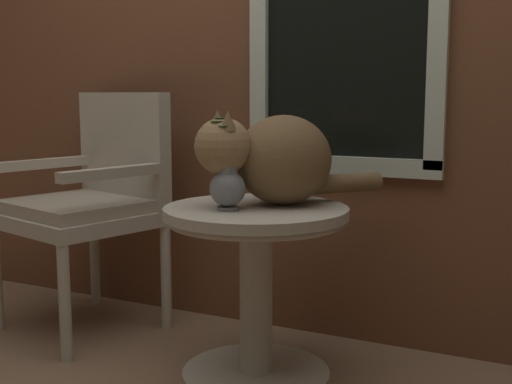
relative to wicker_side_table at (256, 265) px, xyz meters
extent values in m
cube|color=brown|center=(-0.21, 0.53, 0.90)|extent=(4.00, 0.04, 2.60)
cube|color=beige|center=(0.12, 0.49, 0.30)|extent=(0.78, 0.03, 0.07)
cube|color=beige|center=(-0.23, 0.49, 0.84)|extent=(0.07, 0.03, 1.08)
cube|color=beige|center=(0.47, 0.49, 0.84)|extent=(0.07, 0.03, 1.08)
cube|color=black|center=(0.12, 0.51, 0.84)|extent=(0.69, 0.01, 1.06)
cylinder|color=#B2A893|center=(0.00, 0.00, -0.39)|extent=(0.51, 0.51, 0.03)
cylinder|color=#B2A893|center=(0.00, 0.00, -0.11)|extent=(0.11, 0.11, 0.53)
cylinder|color=#B2A893|center=(0.00, 0.00, 0.18)|extent=(0.62, 0.62, 0.03)
torus|color=#B2A893|center=(0.00, 0.00, 0.15)|extent=(0.59, 0.59, 0.02)
cylinder|color=#B2A893|center=(-0.69, -0.17, -0.18)|extent=(0.04, 0.04, 0.44)
cylinder|color=#B2A893|center=(-1.05, 0.42, -0.18)|extent=(0.04, 0.04, 0.44)
cylinder|color=#B2A893|center=(-0.57, 0.29, -0.18)|extent=(0.04, 0.04, 0.44)
cube|color=#B2A893|center=(-0.87, 0.13, 0.06)|extent=(0.67, 0.65, 0.06)
cube|color=tan|center=(-0.87, 0.13, 0.12)|extent=(0.62, 0.60, 0.05)
cube|color=#B2A893|center=(-0.81, 0.35, 0.33)|extent=(0.54, 0.20, 0.48)
cube|color=#B2A893|center=(-1.11, 0.19, 0.27)|extent=(0.17, 0.48, 0.04)
cube|color=#B2A893|center=(-0.63, 0.06, 0.27)|extent=(0.17, 0.48, 0.04)
ellipsoid|color=brown|center=(0.06, 0.09, 0.35)|extent=(0.44, 0.45, 0.30)
sphere|color=olive|center=(-0.08, -0.07, 0.40)|extent=(0.19, 0.19, 0.19)
cone|color=brown|center=(-0.12, -0.04, 0.49)|extent=(0.06, 0.06, 0.07)
cone|color=brown|center=(-0.05, -0.11, 0.49)|extent=(0.06, 0.06, 0.07)
cylinder|color=brown|center=(0.21, 0.26, 0.26)|extent=(0.25, 0.27, 0.07)
cylinder|color=slate|center=(-0.05, -0.10, 0.20)|extent=(0.07, 0.07, 0.01)
ellipsoid|color=slate|center=(-0.05, -0.10, 0.27)|extent=(0.12, 0.12, 0.12)
cylinder|color=slate|center=(-0.05, -0.10, 0.35)|extent=(0.06, 0.06, 0.07)
torus|color=slate|center=(-0.05, -0.10, 0.38)|extent=(0.08, 0.08, 0.01)
cylinder|color=#2D662D|center=(-0.07, -0.10, 0.43)|extent=(0.04, 0.02, 0.10)
cone|color=#2D662D|center=(-0.08, -0.11, 0.48)|extent=(0.04, 0.04, 0.02)
cylinder|color=#2D662D|center=(-0.07, -0.09, 0.43)|extent=(0.04, 0.02, 0.11)
cone|color=#2D662D|center=(-0.08, -0.08, 0.49)|extent=(0.04, 0.04, 0.02)
cylinder|color=#2D662D|center=(-0.05, -0.11, 0.42)|extent=(0.01, 0.03, 0.08)
cone|color=#2D662D|center=(-0.05, -0.12, 0.46)|extent=(0.04, 0.04, 0.02)
camera|label=1|loc=(0.99, -1.98, 0.57)|focal=47.49mm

